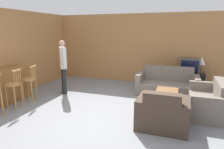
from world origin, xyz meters
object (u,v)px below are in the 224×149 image
Objects in this scene: bar_chair_mid at (14,87)px; tv at (190,66)px; loveseat_right at (209,102)px; bar_chair_far at (30,82)px; couch_far at (167,85)px; person_by_window at (63,64)px; tv_unit at (188,81)px; table_lamp at (202,62)px; coffee_table at (167,94)px; armchair_near at (162,114)px.

bar_chair_mid is 1.68× the size of tv.
loveseat_right is 2.21m from tv.
loveseat_right is at bearing 8.90° from bar_chair_far.
couch_far is 3.34m from person_by_window.
bar_chair_far is 4.12m from couch_far.
table_lamp reaches higher than tv_unit.
bar_chair_mid is 5.46m from tv_unit.
tv_unit reaches higher than coffee_table.
table_lamp is (1.01, 0.90, 0.66)m from couch_far.
tv_unit is (4.26, 2.85, -0.27)m from bar_chair_far.
tv is (4.26, 2.84, 0.26)m from bar_chair_far.
bar_chair_far is 4.76m from loveseat_right.
coffee_table is 3.24m from person_by_window.
armchair_near is 1.69× the size of tv.
tv_unit is 1.81× the size of table_lamp.
tv is (0.00, -0.00, 0.53)m from tv_unit.
tv is (-0.44, 2.11, 0.51)m from loveseat_right.
tv is (0.56, 2.05, 0.44)m from coffee_table.
armchair_near is at bearing 2.26° from bar_chair_mid.
tv is at bearing 54.77° from couch_far.
coffee_table is at bearing -114.46° from table_lamp.
armchair_near is at bearing -99.39° from tv.
loveseat_right is 4.24m from person_by_window.
bar_chair_mid is 0.67× the size of loveseat_right.
bar_chair_mid is 3.94m from coffee_table.
table_lamp is (0.37, 0.00, 0.69)m from tv_unit.
bar_chair_mid is 4.41m from couch_far.
couch_far is (3.62, 2.51, -0.25)m from bar_chair_mid.
bar_chair_far reaches higher than couch_far.
couch_far is at bearing -125.23° from tv.
person_by_window reaches higher than bar_chair_far.
armchair_near is 0.61× the size of person_by_window.
bar_chair_mid is 1.63m from person_by_window.
tv reaches higher than armchair_near.
couch_far is at bearing 18.04° from person_by_window.
person_by_window reaches higher than couch_far.
coffee_table is 1.55× the size of table_lamp.
loveseat_right is 2.71× the size of table_lamp.
table_lamp is at bearing 36.39° from bar_chair_mid.
person_by_window is at bearing -155.05° from table_lamp.
couch_far is 2.36m from armchair_near.
loveseat_right is at bearing -78.26° from tv.
person_by_window reaches higher than tv_unit.
tv_unit is 0.78m from table_lamp.
armchair_near reaches higher than tv_unit.
coffee_table is (-1.00, 0.06, 0.07)m from loveseat_right.
table_lamp is at bearing 31.58° from bar_chair_far.
person_by_window is at bearing 177.34° from loveseat_right.
table_lamp is at bearing 74.41° from armchair_near.
person_by_window is at bearing 157.19° from armchair_near.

